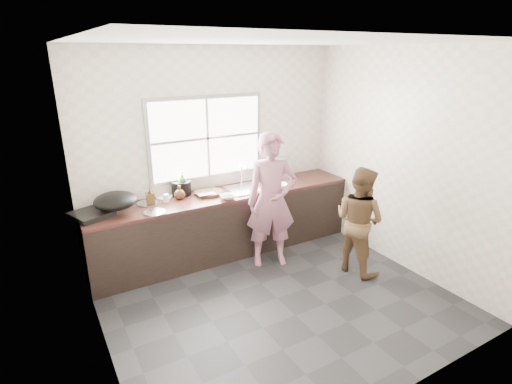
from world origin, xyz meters
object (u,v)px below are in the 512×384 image
bowl_held (255,191)px  burner (91,214)px  cutting_board (208,193)px  bottle_brown_tall (150,196)px  woman (271,205)px  bottle_green (182,183)px  pot_lid_left (155,212)px  bowl_crabs (279,187)px  wok (116,201)px  bowl_mince (228,197)px  black_pot (181,188)px  plate_food (164,197)px  glass_jar (166,198)px  bottle_brown_short (180,193)px  person_side (359,220)px  pot_lid_right (148,203)px  dish_rack (277,168)px

bowl_held → burner: bearing=173.2°
cutting_board → bottle_brown_tall: (-0.75, 0.02, 0.08)m
woman → burner: bearing=-176.0°
bottle_green → pot_lid_left: (-0.51, -0.44, -0.15)m
bowl_crabs → wok: wok is taller
bowl_crabs → pot_lid_left: bearing=180.0°
bowl_mince → black_pot: size_ratio=0.77×
bowl_held → wok: size_ratio=0.44×
plate_food → woman: bearing=-34.9°
bowl_mince → bowl_held: 0.40m
glass_jar → plate_food: bearing=81.1°
cutting_board → black_pot: (-0.31, 0.16, 0.07)m
woman → black_pot: 1.19m
woman → bowl_crabs: woman is taller
cutting_board → pot_lid_left: bearing=-160.3°
glass_jar → pot_lid_left: 0.36m
woman → bottle_brown_short: woman is taller
bottle_brown_tall → pot_lid_left: bearing=-98.2°
person_side → bowl_mince: 1.64m
bottle_green → bottle_brown_tall: size_ratio=1.65×
pot_lid_left → pot_lid_right: 0.33m
plate_food → burner: 0.93m
woman → pot_lid_left: size_ratio=6.42×
glass_jar → burner: size_ratio=0.25×
bottle_green → bowl_mince: bearing=-45.4°
bottle_brown_tall → bottle_brown_short: 0.37m
plate_food → pot_lid_left: 0.51m
burner → pot_lid_left: size_ratio=1.56×
black_pot → glass_jar: bearing=-148.1°
burner → wok: bearing=-6.1°
bottle_green → woman: bearing=-42.0°
glass_jar → pot_lid_left: glass_jar is taller
black_pot → glass_jar: 0.31m
black_pot → bowl_mince: bearing=-44.1°
bottle_brown_tall → burner: (-0.69, -0.07, -0.06)m
black_pot → dish_rack: bearing=0.0°
bowl_mince → bowl_held: (0.40, 0.00, 0.01)m
cutting_board → bowl_held: bearing=-27.5°
bottle_brown_short → dish_rack: 1.56m
bottle_green → glass_jar: (-0.28, -0.16, -0.11)m
bowl_crabs → dish_rack: (0.26, 0.44, 0.12)m
bowl_held → bottle_brown_short: bearing=162.6°
bowl_held → pot_lid_right: (-1.32, 0.33, -0.03)m
bottle_brown_short → dish_rack: dish_rack is taller
bottle_brown_short → bowl_crabs: bearing=-12.7°
wok → pot_lid_left: 0.45m
woman → plate_food: size_ratio=7.57×
woman → bottle_brown_tall: woman is taller
dish_rack → bottle_brown_short: bearing=-151.6°
bottle_green → black_pot: bearing=180.0°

